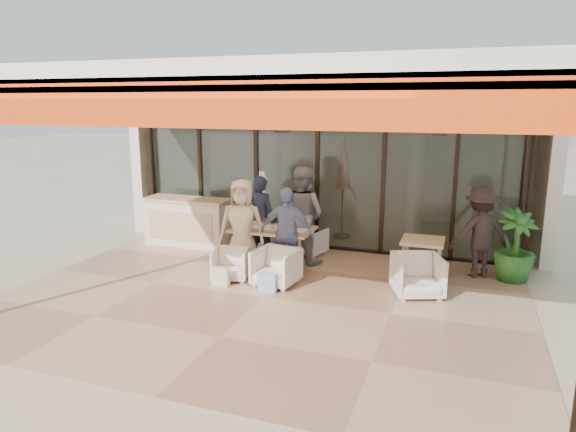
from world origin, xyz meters
name	(u,v)px	position (x,y,z in m)	size (l,w,h in m)	color
ground	(263,298)	(0.00, 0.00, 0.00)	(70.00, 70.00, 0.00)	#C6B293
terrace_floor	(263,298)	(0.00, 0.00, 0.01)	(8.00, 6.00, 0.01)	tan
terrace_structure	(254,86)	(0.00, -0.26, 3.25)	(8.00, 6.00, 3.40)	silver
glass_storefront	(317,173)	(0.00, 3.00, 1.60)	(8.08, 0.10, 3.20)	#9EADA3
interior_block	(344,136)	(0.01, 5.31, 2.23)	(9.05, 3.62, 3.52)	silver
host_counter	(188,222)	(-2.67, 2.30, 0.53)	(1.85, 0.65, 1.04)	silver
dining_table	(273,231)	(-0.44, 1.57, 0.69)	(1.50, 0.90, 0.93)	#D8B984
chair_far_left	(271,237)	(-0.85, 2.52, 0.30)	(0.59, 0.55, 0.60)	white
chair_far_right	(309,240)	(-0.01, 2.52, 0.31)	(0.60, 0.56, 0.61)	white
chair_near_left	(231,263)	(-0.85, 0.62, 0.31)	(0.60, 0.56, 0.62)	white
chair_near_right	(276,265)	(-0.01, 0.62, 0.35)	(0.68, 0.64, 0.70)	white
diner_navy	(261,217)	(-0.85, 2.02, 0.82)	(0.60, 0.39, 1.64)	#181A35
diner_grey	(302,215)	(-0.01, 2.02, 0.94)	(0.91, 0.71, 1.87)	slate
diner_cream	(242,226)	(-0.85, 1.12, 0.85)	(0.83, 0.54, 1.70)	beige
diner_periwinkle	(286,233)	(-0.01, 1.12, 0.80)	(0.94, 0.39, 1.60)	#6981B0
tote_bag_cream	(220,278)	(-0.85, 0.22, 0.17)	(0.30, 0.10, 0.34)	silver
tote_bag_blue	(267,283)	(-0.01, 0.22, 0.17)	(0.30, 0.10, 0.34)	#99BFD8
side_table	(423,246)	(2.27, 1.65, 0.64)	(0.70, 0.70, 0.74)	#D8B984
side_chair	(417,274)	(2.27, 0.90, 0.37)	(0.73, 0.68, 0.75)	white
standing_woman	(480,233)	(3.18, 2.19, 0.81)	(1.04, 0.60, 1.62)	black
potted_palm	(514,246)	(3.75, 2.17, 0.63)	(0.70, 0.70, 1.26)	#1E5919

